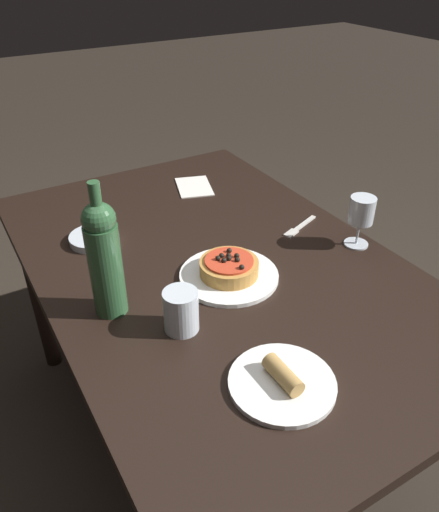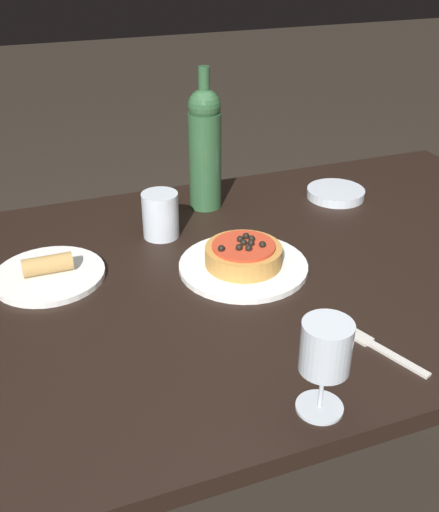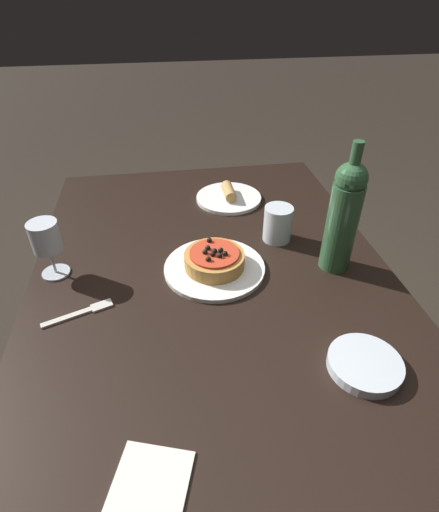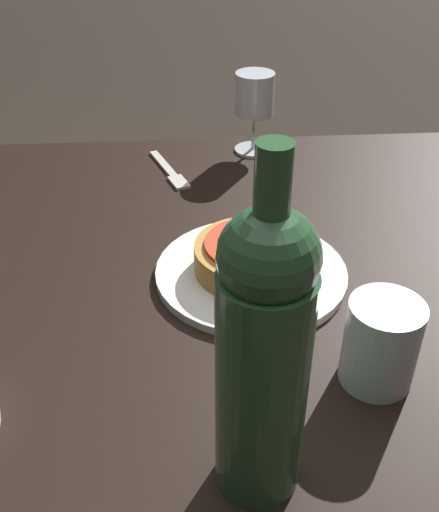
# 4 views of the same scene
# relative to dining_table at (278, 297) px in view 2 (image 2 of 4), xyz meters

# --- Properties ---
(ground_plane) EXTENTS (14.00, 14.00, 0.00)m
(ground_plane) POSITION_rel_dining_table_xyz_m (0.00, 0.00, -0.66)
(ground_plane) COLOR #2D261E
(dining_table) EXTENTS (1.44, 0.93, 0.74)m
(dining_table) POSITION_rel_dining_table_xyz_m (0.00, 0.00, 0.00)
(dining_table) COLOR black
(dining_table) RESTS_ON ground_plane
(dinner_plate) EXTENTS (0.26, 0.26, 0.01)m
(dinner_plate) POSITION_rel_dining_table_xyz_m (-0.08, 0.01, 0.09)
(dinner_plate) COLOR white
(dinner_plate) RESTS_ON dining_table
(pizza) EXTENTS (0.16, 0.16, 0.06)m
(pizza) POSITION_rel_dining_table_xyz_m (-0.08, 0.01, 0.12)
(pizza) COLOR #BC843D
(pizza) RESTS_ON dinner_plate
(wine_glass) EXTENTS (0.07, 0.07, 0.15)m
(wine_glass) POSITION_rel_dining_table_xyz_m (-0.13, -0.40, 0.19)
(wine_glass) COLOR silver
(wine_glass) RESTS_ON dining_table
(wine_bottle) EXTENTS (0.08, 0.08, 0.34)m
(wine_bottle) POSITION_rel_dining_table_xyz_m (-0.05, 0.32, 0.24)
(wine_bottle) COLOR #2D5633
(wine_bottle) RESTS_ON dining_table
(water_cup) EXTENTS (0.08, 0.08, 0.10)m
(water_cup) POSITION_rel_dining_table_xyz_m (-0.20, 0.21, 0.14)
(water_cup) COLOR silver
(water_cup) RESTS_ON dining_table
(side_bowl) EXTENTS (0.15, 0.15, 0.02)m
(side_bowl) POSITION_rel_dining_table_xyz_m (0.28, 0.25, 0.10)
(side_bowl) COLOR silver
(side_bowl) RESTS_ON dining_table
(fork) EXTENTS (0.07, 0.16, 0.00)m
(fork) POSITION_rel_dining_table_xyz_m (0.03, -0.32, 0.09)
(fork) COLOR beige
(fork) RESTS_ON dining_table
(side_plate) EXTENTS (0.22, 0.22, 0.05)m
(side_plate) POSITION_rel_dining_table_xyz_m (-0.45, 0.11, 0.09)
(side_plate) COLOR white
(side_plate) RESTS_ON dining_table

